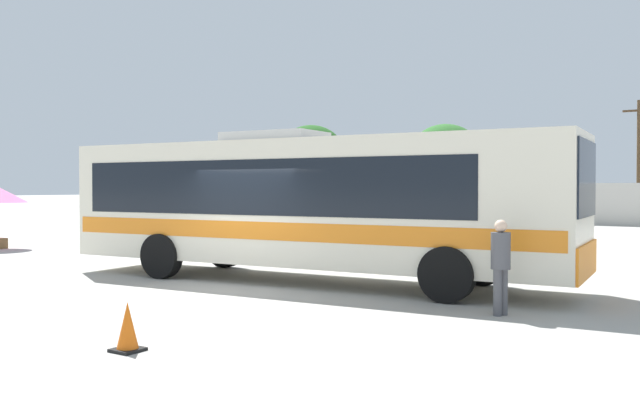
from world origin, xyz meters
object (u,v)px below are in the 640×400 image
object	(u,v)px
parked_car_second_black	(445,210)
attendant_by_bus_door	(501,261)
parked_car_leftmost_black	(362,208)
roadside_tree_left	(311,154)
coach_bus_cream_orange	(303,201)
roadside_tree_midleft	(445,154)
utility_pole_near	(639,159)
traffic_cone_on_apron	(128,327)

from	to	relation	value
parked_car_second_black	attendant_by_bus_door	bearing A→B (deg)	-65.53
attendant_by_bus_door	parked_car_leftmost_black	size ratio (longest dim) A/B	0.37
roadside_tree_left	coach_bus_cream_orange	bearing A→B (deg)	-56.35
parked_car_leftmost_black	roadside_tree_left	world-z (taller)	roadside_tree_left
parked_car_leftmost_black	roadside_tree_midleft	world-z (taller)	roadside_tree_midleft
coach_bus_cream_orange	utility_pole_near	distance (m)	30.79
parked_car_leftmost_black	parked_car_second_black	distance (m)	5.67
coach_bus_cream_orange	roadside_tree_midleft	xyz separation A→B (m)	(-9.85, 31.88, 2.61)
utility_pole_near	coach_bus_cream_orange	bearing A→B (deg)	-95.11
parked_car_leftmost_black	attendant_by_bus_door	bearing A→B (deg)	-56.10
attendant_by_bus_door	parked_car_second_black	bearing A→B (deg)	114.47
parked_car_leftmost_black	utility_pole_near	bearing A→B (deg)	24.43
parked_car_second_black	traffic_cone_on_apron	world-z (taller)	parked_car_second_black
coach_bus_cream_orange	parked_car_second_black	size ratio (longest dim) A/B	2.57
attendant_by_bus_door	parked_car_leftmost_black	world-z (taller)	attendant_by_bus_door
attendant_by_bus_door	roadside_tree_left	bearing A→B (deg)	128.45
roadside_tree_midleft	coach_bus_cream_orange	bearing A→B (deg)	-72.82
parked_car_second_black	roadside_tree_midleft	world-z (taller)	roadside_tree_midleft
attendant_by_bus_door	utility_pole_near	distance (m)	32.39
coach_bus_cream_orange	traffic_cone_on_apron	xyz separation A→B (m)	(1.81, -6.59, -1.50)
parked_car_second_black	utility_pole_near	world-z (taller)	utility_pole_near
attendant_by_bus_door	parked_car_leftmost_black	distance (m)	30.68
parked_car_leftmost_black	traffic_cone_on_apron	xyz separation A→B (m)	(13.87, -30.47, -0.49)
coach_bus_cream_orange	roadside_tree_midleft	world-z (taller)	roadside_tree_midleft
coach_bus_cream_orange	parked_car_leftmost_black	distance (m)	26.77
coach_bus_cream_orange	roadside_tree_left	size ratio (longest dim) A/B	1.75
roadside_tree_midleft	roadside_tree_left	bearing A→B (deg)	-166.86
roadside_tree_midleft	traffic_cone_on_apron	world-z (taller)	roadside_tree_midleft
utility_pole_near	traffic_cone_on_apron	xyz separation A→B (m)	(-0.93, -37.19, -3.47)
parked_car_leftmost_black	roadside_tree_midleft	size ratio (longest dim) A/B	0.65
traffic_cone_on_apron	coach_bus_cream_orange	bearing A→B (deg)	105.34
roadside_tree_left	roadside_tree_midleft	xyz separation A→B (m)	(9.84, 2.30, -0.23)
attendant_by_bus_door	roadside_tree_midleft	xyz separation A→B (m)	(-14.90, 33.45, 3.53)
coach_bus_cream_orange	utility_pole_near	xyz separation A→B (m)	(2.73, 30.60, 1.97)
coach_bus_cream_orange	parked_car_second_black	bearing A→B (deg)	105.19
coach_bus_cream_orange	roadside_tree_midleft	bearing A→B (deg)	107.18
attendant_by_bus_door	roadside_tree_left	size ratio (longest dim) A/B	0.23
attendant_by_bus_door	traffic_cone_on_apron	bearing A→B (deg)	-122.93
roadside_tree_midleft	attendant_by_bus_door	bearing A→B (deg)	-65.99
parked_car_second_black	traffic_cone_on_apron	bearing A→B (deg)	-74.78
parked_car_second_black	roadside_tree_midleft	distance (m)	9.68
coach_bus_cream_orange	roadside_tree_left	distance (m)	35.65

